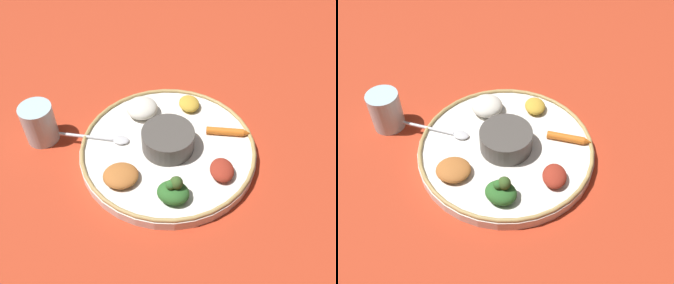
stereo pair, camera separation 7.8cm
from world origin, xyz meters
TOP-DOWN VIEW (x-y plane):
  - ground_plane at (0.00, 0.00)m, footprint 2.40×2.40m
  - platter at (0.00, 0.00)m, footprint 0.36×0.36m
  - platter_rim at (0.00, 0.00)m, footprint 0.36×0.36m
  - center_bowl at (0.00, 0.00)m, footprint 0.11×0.11m
  - spoon at (0.09, -0.09)m, footprint 0.12×0.12m
  - greens_pile at (0.07, 0.10)m, footprint 0.08×0.08m
  - carrot_near_spoon at (-0.12, 0.05)m, footprint 0.08×0.07m
  - mound_chickpea at (0.12, 0.01)m, footprint 0.09×0.09m
  - mound_lentil_yellow at (-0.11, -0.07)m, footprint 0.06×0.07m
  - mound_beet at (-0.04, 0.12)m, footprint 0.07×0.07m
  - mound_rice_white at (-0.01, -0.11)m, footprint 0.09×0.09m
  - drinking_glass at (0.19, -0.20)m, footprint 0.07×0.07m

SIDE VIEW (x-z plane):
  - ground_plane at x=0.00m, z-range 0.00..0.00m
  - platter at x=0.00m, z-range 0.00..0.02m
  - platter_rim at x=0.00m, z-range 0.02..0.03m
  - spoon at x=0.09m, z-range 0.02..0.03m
  - carrot_near_spoon at x=-0.12m, z-range 0.02..0.04m
  - mound_lentil_yellow at x=-0.11m, z-range 0.02..0.04m
  - mound_chickpea at x=0.12m, z-range 0.02..0.04m
  - mound_beet at x=-0.04m, z-range 0.02..0.05m
  - drinking_glass at x=0.19m, z-range -0.01..0.08m
  - mound_rice_white at x=-0.01m, z-range 0.02..0.06m
  - greens_pile at x=0.07m, z-range 0.02..0.07m
  - center_bowl at x=0.00m, z-range 0.02..0.07m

